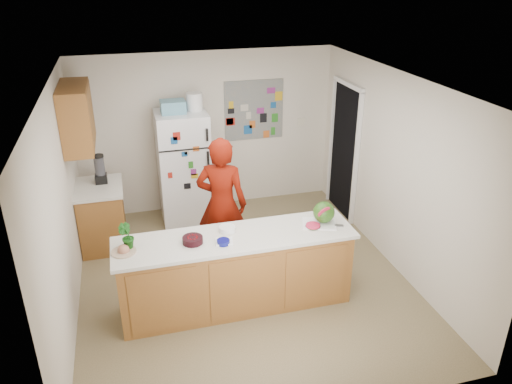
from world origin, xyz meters
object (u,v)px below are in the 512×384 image
object	(u,v)px
watermelon	(324,212)
cherry_bowl	(193,240)
refrigerator	(184,167)
person	(222,204)

from	to	relation	value
watermelon	cherry_bowl	size ratio (longest dim) A/B	1.13
refrigerator	cherry_bowl	distance (m)	2.41
refrigerator	cherry_bowl	xyz separation A→B (m)	(-0.23, -2.40, 0.11)
cherry_bowl	refrigerator	bearing A→B (deg)	84.63
person	cherry_bowl	xyz separation A→B (m)	(-0.51, -0.92, 0.07)
refrigerator	cherry_bowl	world-z (taller)	refrigerator
refrigerator	watermelon	size ratio (longest dim) A/B	6.81
watermelon	cherry_bowl	xyz separation A→B (m)	(-1.53, -0.06, -0.10)
cherry_bowl	watermelon	bearing A→B (deg)	2.13
watermelon	person	bearing A→B (deg)	139.87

